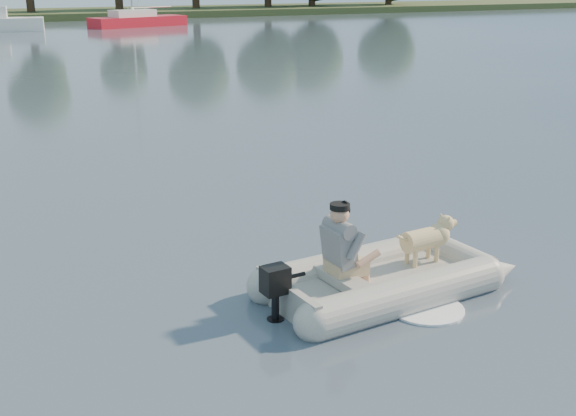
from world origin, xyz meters
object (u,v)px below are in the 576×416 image
motorboat (0,15)px  sailboat (137,21)px  dinghy (387,248)px  dog (423,243)px  man (340,243)px

motorboat → sailboat: sailboat is taller
dinghy → sailboat: bearing=74.1°
dog → motorboat: size_ratio=0.15×
motorboat → dinghy: bearing=-80.6°
dinghy → man: size_ratio=4.26×
motorboat → man: bearing=-81.4°
dinghy → dog: size_ratio=4.93×
dinghy → man: 0.68m
sailboat → man: bearing=-117.9°
dog → motorboat: (-1.13, 46.84, 0.61)m
man → dog: 1.29m
man → dinghy: bearing=-4.2°
dinghy → sailboat: 48.23m
dog → motorboat: bearing=86.1°
man → sailboat: bearing=73.3°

